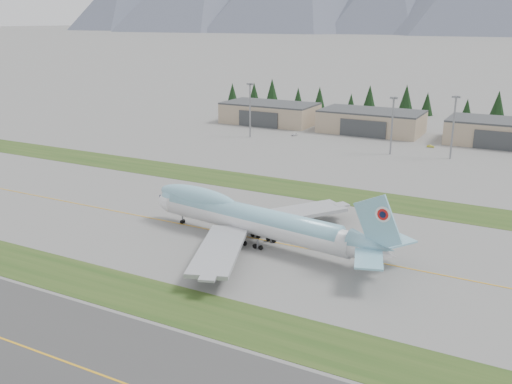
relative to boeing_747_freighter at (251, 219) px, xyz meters
The scene contains 14 objects.
ground 6.63m from the boeing_747_freighter, 111.98° to the left, with size 7000.00×7000.00×0.00m, color slate.
grass_strip_near 36.13m from the boeing_747_freighter, 91.56° to the right, with size 400.00×14.00×0.08m, color #274518.
grass_strip_far 47.81m from the boeing_747_freighter, 91.17° to the left, with size 400.00×18.00×0.08m, color #274518.
asphalt_taxiway 59.91m from the boeing_747_freighter, 90.93° to the right, with size 400.00×32.00×0.04m, color #373737.
taxiway_line_main 6.63m from the boeing_747_freighter, 111.98° to the left, with size 400.00×0.40×0.02m, color gold.
taxiway_line_near 59.91m from the boeing_747_freighter, 90.93° to the right, with size 400.00×0.40×0.02m, color gold.
boeing_747_freighter is the anchor object (origin of this frame).
hangar_left 168.03m from the boeing_747_freighter, 114.99° to the left, with size 48.00×26.60×10.80m.
hangar_center 153.14m from the boeing_747_freighter, 95.99° to the left, with size 48.00×26.60×10.80m.
hangar_right 158.54m from the boeing_747_freighter, 73.88° to the left, with size 48.00×26.60×10.80m.
floodlight_masts 114.67m from the boeing_747_freighter, 84.70° to the left, with size 143.18×7.97×24.88m.
service_vehicle_a 135.63m from the boeing_747_freighter, 109.65° to the left, with size 1.44×3.57×1.22m, color silver.
service_vehicle_b 132.70m from the boeing_747_freighter, 82.69° to the left, with size 1.13×3.21×1.06m, color gold.
conifer_belt 214.45m from the boeing_747_freighter, 89.65° to the left, with size 270.29×16.06×16.98m.
Camera 1 is at (63.59, -118.33, 53.15)m, focal length 40.00 mm.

